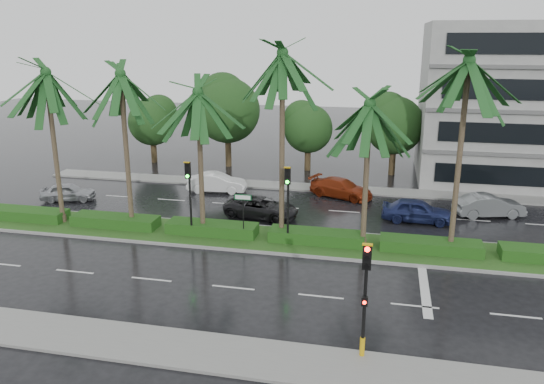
% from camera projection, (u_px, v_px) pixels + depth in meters
% --- Properties ---
extents(ground, '(120.00, 120.00, 0.00)m').
position_uv_depth(ground, '(259.00, 247.00, 28.75)').
color(ground, black).
rests_on(ground, ground).
extents(near_sidewalk, '(40.00, 2.40, 0.12)m').
position_uv_depth(near_sidewalk, '(193.00, 350.00, 19.17)').
color(near_sidewalk, gray).
rests_on(near_sidewalk, ground).
extents(far_sidewalk, '(40.00, 2.00, 0.12)m').
position_uv_depth(far_sidewalk, '(297.00, 187.00, 39.98)').
color(far_sidewalk, gray).
rests_on(far_sidewalk, ground).
extents(median, '(36.00, 4.00, 0.15)m').
position_uv_depth(median, '(263.00, 239.00, 29.66)').
color(median, gray).
rests_on(median, ground).
extents(hedge, '(35.20, 1.40, 0.60)m').
position_uv_depth(hedge, '(263.00, 232.00, 29.56)').
color(hedge, '#154313').
rests_on(hedge, median).
extents(lane_markings, '(34.00, 13.06, 0.01)m').
position_uv_depth(lane_markings, '(314.00, 254.00, 27.73)').
color(lane_markings, silver).
rests_on(lane_markings, ground).
extents(palm_row, '(26.30, 4.20, 10.83)m').
position_uv_depth(palm_row, '(239.00, 89.00, 27.60)').
color(palm_row, '#3B2C22').
rests_on(palm_row, median).
extents(signal_near, '(0.34, 0.45, 4.36)m').
position_uv_depth(signal_near, '(365.00, 295.00, 18.02)').
color(signal_near, black).
rests_on(signal_near, near_sidewalk).
extents(signal_median_left, '(0.34, 0.42, 4.36)m').
position_uv_depth(signal_median_left, '(189.00, 188.00, 28.99)').
color(signal_median_left, black).
rests_on(signal_median_left, median).
extents(signal_median_right, '(0.34, 0.42, 4.36)m').
position_uv_depth(signal_median_right, '(288.00, 194.00, 27.87)').
color(signal_median_right, black).
rests_on(signal_median_right, median).
extents(street_sign, '(0.95, 0.09, 2.60)m').
position_uv_depth(street_sign, '(243.00, 206.00, 28.80)').
color(street_sign, black).
rests_on(street_sign, median).
extents(bg_trees, '(32.30, 5.58, 8.07)m').
position_uv_depth(bg_trees, '(301.00, 118.00, 44.11)').
color(bg_trees, '#362718').
rests_on(bg_trees, ground).
extents(building, '(16.00, 10.00, 12.00)m').
position_uv_depth(building, '(530.00, 104.00, 40.45)').
color(building, gray).
rests_on(building, ground).
extents(car_silver, '(2.43, 3.90, 1.24)m').
position_uv_depth(car_silver, '(68.00, 192.00, 36.63)').
color(car_silver, '#A0A2A7').
rests_on(car_silver, ground).
extents(car_white, '(1.92, 4.38, 1.40)m').
position_uv_depth(car_white, '(217.00, 183.00, 38.67)').
color(car_white, white).
rests_on(car_white, ground).
extents(car_darkgrey, '(2.82, 4.91, 1.29)m').
position_uv_depth(car_darkgrey, '(261.00, 208.00, 33.21)').
color(car_darkgrey, black).
rests_on(car_darkgrey, ground).
extents(car_red, '(3.43, 4.92, 1.32)m').
position_uv_depth(car_red, '(341.00, 188.00, 37.41)').
color(car_red, maroon).
rests_on(car_red, ground).
extents(car_blue, '(1.87, 4.27, 1.43)m').
position_uv_depth(car_blue, '(417.00, 210.00, 32.44)').
color(car_blue, navy).
rests_on(car_blue, ground).
extents(car_grey, '(2.58, 4.54, 1.42)m').
position_uv_depth(car_grey, '(489.00, 206.00, 33.39)').
color(car_grey, slate).
rests_on(car_grey, ground).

